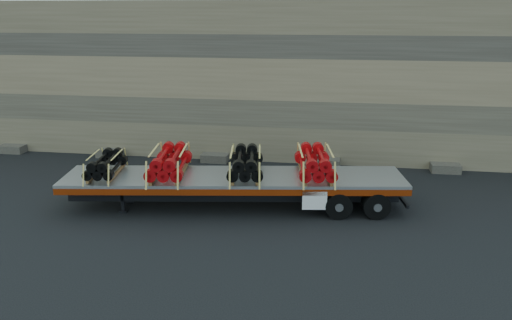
{
  "coord_description": "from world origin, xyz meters",
  "views": [
    {
      "loc": [
        2.15,
        -16.4,
        6.56
      ],
      "look_at": [
        -0.45,
        0.42,
        1.46
      ],
      "focal_mm": 35.0,
      "sensor_mm": 36.0,
      "label": 1
    }
  ],
  "objects_px": {
    "bundle_midrear": "(246,164)",
    "trailer": "(234,191)",
    "bundle_midfront": "(169,163)",
    "bundle_front": "(106,165)",
    "bundle_rear": "(315,164)"
  },
  "relations": [
    {
      "from": "trailer",
      "to": "bundle_front",
      "type": "bearing_deg",
      "value": 180.0
    },
    {
      "from": "bundle_front",
      "to": "bundle_midrear",
      "type": "xyz_separation_m",
      "value": [
        4.72,
        0.69,
        0.06
      ]
    },
    {
      "from": "trailer",
      "to": "bundle_front",
      "type": "distance_m",
      "value": 4.46
    },
    {
      "from": "trailer",
      "to": "bundle_front",
      "type": "height_order",
      "value": "bundle_front"
    },
    {
      "from": "bundle_front",
      "to": "bundle_midfront",
      "type": "relative_size",
      "value": 0.81
    },
    {
      "from": "bundle_front",
      "to": "bundle_midfront",
      "type": "distance_m",
      "value": 2.18
    },
    {
      "from": "bundle_midrear",
      "to": "bundle_rear",
      "type": "distance_m",
      "value": 2.35
    },
    {
      "from": "bundle_midfront",
      "to": "bundle_rear",
      "type": "relative_size",
      "value": 1.01
    },
    {
      "from": "trailer",
      "to": "bundle_midfront",
      "type": "relative_size",
      "value": 4.73
    },
    {
      "from": "bundle_midrear",
      "to": "trailer",
      "type": "bearing_deg",
      "value": -180.0
    },
    {
      "from": "bundle_front",
      "to": "bundle_rear",
      "type": "xyz_separation_m",
      "value": [
        7.05,
        1.03,
        0.08
      ]
    },
    {
      "from": "trailer",
      "to": "bundle_midrear",
      "type": "xyz_separation_m",
      "value": [
        0.41,
        0.06,
        0.99
      ]
    },
    {
      "from": "trailer",
      "to": "bundle_rear",
      "type": "bearing_deg",
      "value": -0.0
    },
    {
      "from": "bundle_front",
      "to": "bundle_rear",
      "type": "distance_m",
      "value": 7.12
    },
    {
      "from": "bundle_midfront",
      "to": "bundle_midrear",
      "type": "distance_m",
      "value": 2.6
    }
  ]
}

